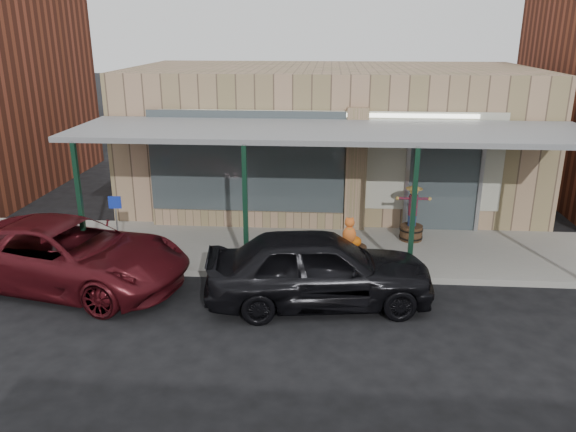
# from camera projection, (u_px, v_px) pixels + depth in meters

# --- Properties ---
(ground) EXTENTS (120.00, 120.00, 0.00)m
(ground) POSITION_uv_depth(u_px,v_px,m) (326.00, 326.00, 10.53)
(ground) COLOR black
(ground) RESTS_ON ground
(sidewalk) EXTENTS (40.00, 3.20, 0.15)m
(sidewalk) POSITION_uv_depth(u_px,v_px,m) (327.00, 251.00, 13.91)
(sidewalk) COLOR gray
(sidewalk) RESTS_ON ground
(storefront) EXTENTS (12.00, 6.25, 4.20)m
(storefront) POSITION_uv_depth(u_px,v_px,m) (330.00, 136.00, 17.58)
(storefront) COLOR #A37E64
(storefront) RESTS_ON ground
(awning) EXTENTS (12.00, 3.00, 3.04)m
(awning) POSITION_uv_depth(u_px,v_px,m) (330.00, 133.00, 12.93)
(awning) COLOR slate
(awning) RESTS_ON ground
(block_buildings_near) EXTENTS (61.00, 8.00, 8.00)m
(block_buildings_near) POSITION_uv_depth(u_px,v_px,m) (394.00, 79.00, 17.88)
(block_buildings_near) COLOR brown
(block_buildings_near) RESTS_ON ground
(barrel_scarecrow) EXTENTS (0.90, 0.59, 1.48)m
(barrel_scarecrow) POSITION_uv_depth(u_px,v_px,m) (412.00, 221.00, 14.27)
(barrel_scarecrow) COLOR #462D1C
(barrel_scarecrow) RESTS_ON sidewalk
(barrel_pumpkin) EXTENTS (0.62, 0.62, 0.66)m
(barrel_pumpkin) POSITION_uv_depth(u_px,v_px,m) (354.00, 252.00, 13.01)
(barrel_pumpkin) COLOR #462D1C
(barrel_pumpkin) RESTS_ON sidewalk
(handicap_sign) EXTENTS (0.30, 0.04, 1.43)m
(handicap_sign) POSITION_uv_depth(u_px,v_px,m) (116.00, 217.00, 13.25)
(handicap_sign) COLOR gray
(handicap_sign) RESTS_ON sidewalk
(parked_sedan) EXTENTS (4.72, 2.39, 1.55)m
(parked_sedan) POSITION_uv_depth(u_px,v_px,m) (319.00, 268.00, 11.18)
(parked_sedan) COLOR black
(parked_sedan) RESTS_ON ground
(car_maroon) EXTENTS (5.61, 3.45, 1.45)m
(car_maroon) POSITION_uv_depth(u_px,v_px,m) (68.00, 254.00, 11.98)
(car_maroon) COLOR #4E0F16
(car_maroon) RESTS_ON ground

